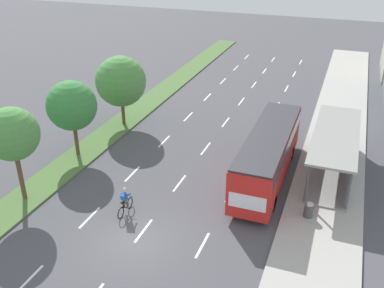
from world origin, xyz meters
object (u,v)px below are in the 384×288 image
(bus, at_px, (268,151))
(median_tree_third, at_px, (121,81))
(median_tree_second, at_px, (72,106))
(bus_shelter, at_px, (338,149))
(trash_bin, at_px, (309,210))
(cyclist, at_px, (125,202))
(median_tree_nearest, at_px, (12,134))

(bus, relative_size, median_tree_third, 1.93)
(bus, xyz_separation_m, median_tree_second, (-13.80, -1.62, 1.89))
(bus_shelter, height_order, median_tree_second, median_tree_second)
(bus, relative_size, trash_bin, 13.28)
(median_tree_third, bearing_deg, median_tree_second, -94.55)
(trash_bin, bearing_deg, median_tree_second, 173.28)
(cyclist, distance_m, median_tree_third, 13.41)
(cyclist, height_order, median_tree_third, median_tree_third)
(bus_shelter, xyz_separation_m, cyclist, (-11.27, -9.19, -1.08))
(bus, bearing_deg, median_tree_second, -173.29)
(median_tree_second, relative_size, trash_bin, 6.62)
(cyclist, bearing_deg, median_tree_second, 142.38)
(bus, distance_m, trash_bin, 5.06)
(median_tree_nearest, bearing_deg, cyclist, 7.99)
(median_tree_second, bearing_deg, cyclist, -37.62)
(bus_shelter, bearing_deg, median_tree_third, 172.79)
(bus_shelter, xyz_separation_m, median_tree_third, (-17.59, 2.23, 2.01))
(bus, distance_m, cyclist, 9.88)
(bus_shelter, xyz_separation_m, bus, (-4.28, -2.32, 0.20))
(median_tree_nearest, height_order, median_tree_third, median_tree_nearest)
(median_tree_nearest, bearing_deg, bus, 29.92)
(median_tree_second, relative_size, median_tree_third, 0.96)
(cyclist, bearing_deg, bus, 44.52)
(median_tree_third, bearing_deg, trash_bin, -26.33)
(cyclist, xyz_separation_m, median_tree_nearest, (-6.55, -0.92, 3.71))
(trash_bin, bearing_deg, median_tree_nearest, -166.03)
(bus, relative_size, median_tree_second, 2.01)
(bus, height_order, trash_bin, bus)
(cyclist, relative_size, median_tree_nearest, 0.30)
(median_tree_third, bearing_deg, median_tree_nearest, -91.08)
(bus, height_order, cyclist, bus)
(bus, height_order, median_tree_third, median_tree_third)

